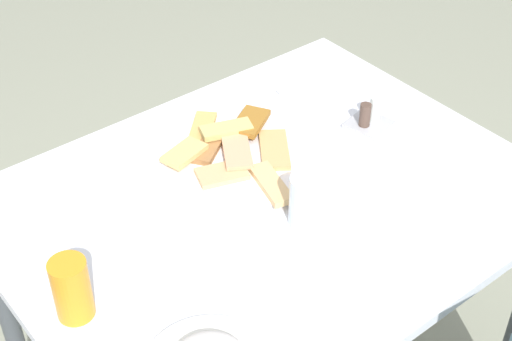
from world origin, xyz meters
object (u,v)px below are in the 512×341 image
pide_platter (236,155)px  spoon (312,82)px  condiment_caddy (369,119)px  paper_napkin (308,80)px  dining_table (269,224)px  fork (303,76)px  soda_can (72,289)px  drinking_glass (309,201)px

pide_platter → spoon: pide_platter is taller
pide_platter → condiment_caddy: bearing=163.6°
paper_napkin → dining_table: bearing=38.5°
pide_platter → dining_table: bearing=80.7°
dining_table → fork: fork is taller
soda_can → drinking_glass: soda_can is taller
pide_platter → drinking_glass: 0.25m
pide_platter → drinking_glass: size_ratio=3.47×
drinking_glass → spoon: 0.52m
pide_platter → soda_can: bearing=19.7°
drinking_glass → paper_napkin: bearing=-131.6°
paper_napkin → condiment_caddy: size_ratio=1.48×
pide_platter → fork: (-0.34, -0.16, -0.01)m
fork → spoon: (0.00, 0.04, 0.00)m
fork → condiment_caddy: (0.02, 0.26, 0.02)m
pide_platter → condiment_caddy: condiment_caddy is taller
spoon → fork: bearing=-97.5°
spoon → condiment_caddy: bearing=76.6°
drinking_glass → paper_napkin: size_ratio=0.70×
paper_napkin → spoon: bearing=90.0°
condiment_caddy → soda_can: bearing=5.8°
pide_platter → drinking_glass: drinking_glass is taller
dining_table → condiment_caddy: size_ratio=10.23×
pide_platter → condiment_caddy: size_ratio=3.59×
soda_can → dining_table: bearing=-176.0°
soda_can → paper_napkin: soda_can is taller
dining_table → soda_can: (0.46, 0.03, 0.14)m
fork → dining_table: bearing=28.8°
drinking_glass → spoon: drinking_glass is taller
soda_can → fork: size_ratio=0.61×
spoon → dining_table: bearing=29.2°
drinking_glass → fork: (-0.35, -0.41, -0.05)m
dining_table → paper_napkin: bearing=-141.5°
drinking_glass → fork: drinking_glass is taller
pide_platter → fork: bearing=-154.2°
drinking_glass → paper_napkin: 0.53m
drinking_glass → condiment_caddy: 0.37m
soda_can → paper_napkin: 0.89m
paper_napkin → spoon: (0.00, 0.02, 0.00)m
dining_table → drinking_glass: drinking_glass is taller
pide_platter → fork: size_ratio=1.92×
soda_can → paper_napkin: (-0.83, -0.32, -0.06)m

